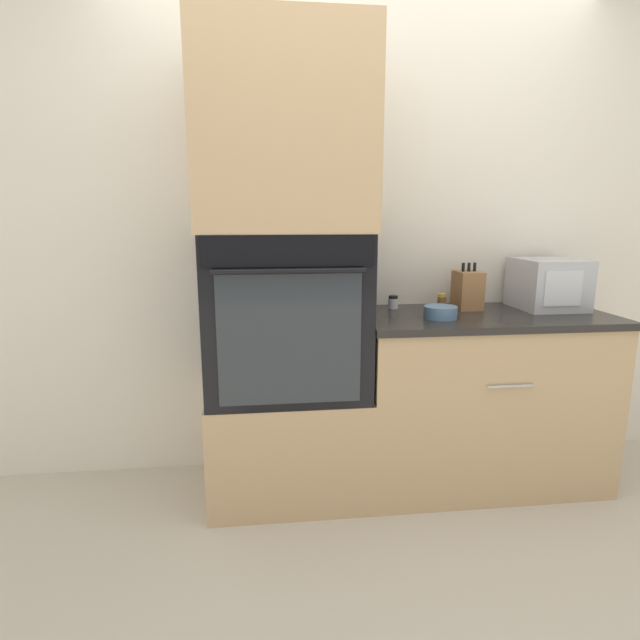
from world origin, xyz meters
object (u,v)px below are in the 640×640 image
object	(u,v)px
knife_block	(467,290)
condiment_jar_near	(442,301)
wall_oven	(286,313)
microwave	(548,284)
condiment_jar_mid	(393,302)
bowl	(440,312)

from	to	relation	value
knife_block	condiment_jar_near	size ratio (longest dim) A/B	3.12
wall_oven	knife_block	distance (m)	0.98
microwave	wall_oven	bearing A→B (deg)	-175.70
condiment_jar_near	condiment_jar_mid	distance (m)	0.26
bowl	microwave	bearing A→B (deg)	16.25
wall_oven	condiment_jar_near	xyz separation A→B (m)	(0.84, 0.17, 0.01)
condiment_jar_mid	microwave	bearing A→B (deg)	-6.12
microwave	condiment_jar_mid	xyz separation A→B (m)	(-0.81, 0.09, -0.10)
microwave	condiment_jar_near	xyz separation A→B (m)	(-0.55, 0.06, -0.09)
wall_oven	knife_block	xyz separation A→B (m)	(0.96, 0.14, 0.08)
bowl	condiment_jar_near	size ratio (longest dim) A/B	2.04
condiment_jar_near	bowl	bearing A→B (deg)	-111.40
knife_block	condiment_jar_mid	size ratio (longest dim) A/B	3.52
wall_oven	microwave	size ratio (longest dim) A/B	2.26
condiment_jar_mid	knife_block	bearing A→B (deg)	-8.00
microwave	condiment_jar_near	size ratio (longest dim) A/B	4.35
knife_block	condiment_jar_mid	bearing A→B (deg)	172.00
knife_block	condiment_jar_mid	distance (m)	0.40
condiment_jar_mid	wall_oven	bearing A→B (deg)	-161.64
wall_oven	microwave	xyz separation A→B (m)	(1.39, 0.10, 0.11)
knife_block	bowl	world-z (taller)	knife_block
wall_oven	condiment_jar_mid	world-z (taller)	wall_oven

